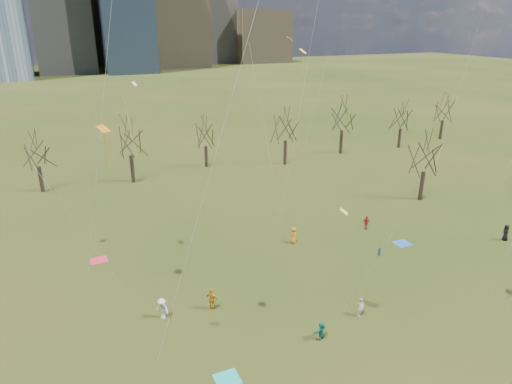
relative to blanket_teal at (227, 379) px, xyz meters
name	(u,v)px	position (x,y,z in m)	size (l,w,h in m)	color
ground	(320,331)	(8.12, 1.83, -0.01)	(500.00, 500.00, 0.00)	black
bare_tree_row	(183,140)	(8.03, 39.05, 6.10)	(113.04, 29.80, 9.50)	black
blanket_teal	(227,379)	(0.00, 0.00, 0.00)	(1.60, 1.50, 0.03)	teal
blanket_navy	(402,243)	(23.45, 10.70, 0.00)	(1.60, 1.50, 0.03)	#2455A8
blanket_crimson	(99,260)	(-5.95, 19.74, 0.00)	(1.60, 1.50, 0.03)	red
person_1	(361,307)	(11.98, 2.17, 0.77)	(0.57, 0.38, 1.57)	white
person_4	(212,299)	(1.57, 7.70, 0.92)	(1.09, 0.46, 1.87)	orange
person_5	(321,331)	(7.63, 1.00, 0.72)	(1.36, 0.43, 1.46)	#1B7B67
person_6	(506,233)	(33.91, 6.98, 0.87)	(0.87, 0.56, 1.78)	black
person_8	(379,252)	(19.47, 9.48, 0.45)	(0.46, 0.36, 0.94)	#2550A1
person_9	(162,309)	(-2.35, 8.12, 0.86)	(1.13, 0.65, 1.75)	silver
person_10	(366,223)	(22.12, 15.20, 0.77)	(0.93, 0.39, 1.58)	#A71719
person_12	(293,235)	(13.09, 15.43, 0.87)	(0.86, 0.56, 1.76)	orange
kites_airborne	(295,119)	(10.87, 11.89, 13.90)	(71.05, 47.75, 33.63)	orange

